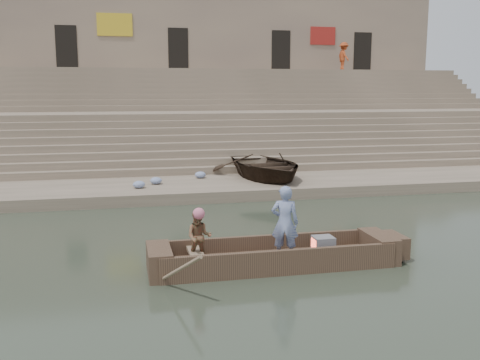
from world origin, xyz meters
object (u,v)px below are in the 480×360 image
object	(u,v)px
standing_man	(285,223)
television	(323,245)
pedestrian	(344,56)
beached_rowboat	(265,166)
main_rowboat	(274,262)
rowing_man	(199,237)

from	to	relation	value
standing_man	television	world-z (taller)	standing_man
standing_man	pedestrian	size ratio (longest dim) A/B	0.89
standing_man	beached_rowboat	world-z (taller)	standing_man
main_rowboat	beached_rowboat	distance (m)	9.88
television	pedestrian	xyz separation A→B (m)	(10.39, 23.38, 5.71)
main_rowboat	rowing_man	distance (m)	1.82
television	standing_man	bearing A→B (deg)	-168.88
standing_man	beached_rowboat	xyz separation A→B (m)	(2.21, 9.75, -0.14)
main_rowboat	television	xyz separation A→B (m)	(1.16, 0.00, 0.31)
rowing_man	television	xyz separation A→B (m)	(2.84, 0.01, -0.37)
pedestrian	rowing_man	bearing A→B (deg)	147.94
pedestrian	standing_man	bearing A→B (deg)	151.71
rowing_man	beached_rowboat	xyz separation A→B (m)	(4.08, 9.57, 0.12)
beached_rowboat	standing_man	bearing A→B (deg)	-109.55
main_rowboat	standing_man	world-z (taller)	standing_man
main_rowboat	beached_rowboat	size ratio (longest dim) A/B	1.02
standing_man	rowing_man	bearing A→B (deg)	16.31
beached_rowboat	pedestrian	xyz separation A→B (m)	(9.15, 13.83, 5.23)
television	beached_rowboat	world-z (taller)	beached_rowboat
standing_man	beached_rowboat	size ratio (longest dim) A/B	0.34
beached_rowboat	main_rowboat	bearing A→B (deg)	-110.86
standing_man	television	distance (m)	1.17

